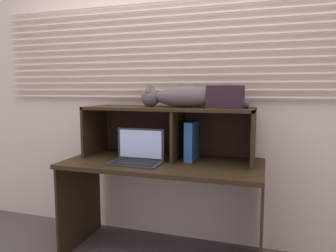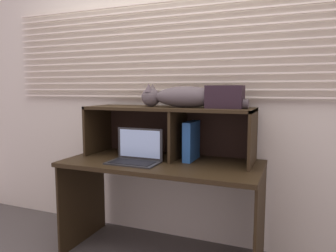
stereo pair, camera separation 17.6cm
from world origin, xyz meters
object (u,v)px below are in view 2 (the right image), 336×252
object	(u,v)px
binder_upright	(191,141)
book_stack	(140,154)
cat	(181,97)
laptop	(136,155)
storage_box	(225,97)

from	to	relation	value
binder_upright	book_stack	world-z (taller)	binder_upright
cat	book_stack	size ratio (longest dim) A/B	3.15
laptop	storage_box	xyz separation A→B (m)	(0.58, 0.22, 0.41)
book_stack	storage_box	world-z (taller)	storage_box
binder_upright	storage_box	xyz separation A→B (m)	(0.24, 0.00, 0.32)
laptop	storage_box	world-z (taller)	storage_box
cat	binder_upright	bearing A→B (deg)	0.00
laptop	storage_box	bearing A→B (deg)	20.51
book_stack	laptop	bearing A→B (deg)	-69.84
cat	storage_box	size ratio (longest dim) A/B	3.17
laptop	book_stack	size ratio (longest dim) A/B	1.41
laptop	binder_upright	size ratio (longest dim) A/B	1.25
book_stack	cat	bearing A→B (deg)	1.10
binder_upright	storage_box	distance (m)	0.40
binder_upright	book_stack	bearing A→B (deg)	-179.11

